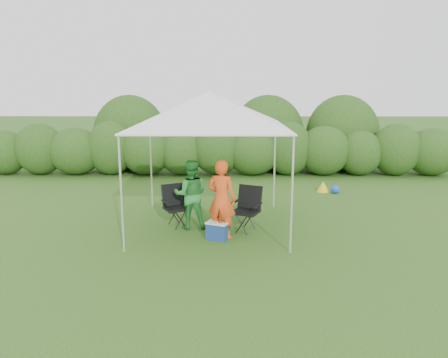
{
  "coord_description": "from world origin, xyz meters",
  "views": [
    {
      "loc": [
        0.39,
        -8.42,
        2.94
      ],
      "look_at": [
        0.29,
        0.4,
        1.05
      ],
      "focal_mm": 35.0,
      "sensor_mm": 36.0,
      "label": 1
    }
  ],
  "objects_px": {
    "chair_right": "(247,205)",
    "woman": "(191,195)",
    "chair_left": "(175,203)",
    "man": "(222,199)",
    "cooler": "(218,230)",
    "canopy": "(210,110)"
  },
  "relations": [
    {
      "from": "woman",
      "to": "cooler",
      "type": "bearing_deg",
      "value": 128.8
    },
    {
      "from": "chair_left",
      "to": "cooler",
      "type": "bearing_deg",
      "value": -70.84
    },
    {
      "from": "chair_right",
      "to": "cooler",
      "type": "height_order",
      "value": "chair_right"
    },
    {
      "from": "woman",
      "to": "cooler",
      "type": "distance_m",
      "value": 1.05
    },
    {
      "from": "chair_left",
      "to": "woman",
      "type": "height_order",
      "value": "woman"
    },
    {
      "from": "chair_right",
      "to": "man",
      "type": "distance_m",
      "value": 0.76
    },
    {
      "from": "canopy",
      "to": "chair_right",
      "type": "distance_m",
      "value": 2.1
    },
    {
      "from": "canopy",
      "to": "chair_left",
      "type": "xyz_separation_m",
      "value": [
        -0.75,
        0.05,
        -1.96
      ]
    },
    {
      "from": "chair_left",
      "to": "woman",
      "type": "xyz_separation_m",
      "value": [
        0.35,
        -0.17,
        0.22
      ]
    },
    {
      "from": "man",
      "to": "canopy",
      "type": "bearing_deg",
      "value": -51.76
    },
    {
      "from": "man",
      "to": "woman",
      "type": "xyz_separation_m",
      "value": [
        -0.65,
        0.59,
        -0.06
      ]
    },
    {
      "from": "canopy",
      "to": "woman",
      "type": "xyz_separation_m",
      "value": [
        -0.4,
        -0.13,
        -1.74
      ]
    },
    {
      "from": "man",
      "to": "chair_left",
      "type": "bearing_deg",
      "value": -18.54
    },
    {
      "from": "man",
      "to": "cooler",
      "type": "bearing_deg",
      "value": 70.62
    },
    {
      "from": "woman",
      "to": "chair_right",
      "type": "bearing_deg",
      "value": 173.42
    },
    {
      "from": "chair_right",
      "to": "woman",
      "type": "xyz_separation_m",
      "value": [
        -1.17,
        0.11,
        0.2
      ]
    },
    {
      "from": "chair_right",
      "to": "woman",
      "type": "height_order",
      "value": "woman"
    },
    {
      "from": "chair_left",
      "to": "cooler",
      "type": "relative_size",
      "value": 1.78
    },
    {
      "from": "woman",
      "to": "cooler",
      "type": "relative_size",
      "value": 2.9
    },
    {
      "from": "chair_right",
      "to": "cooler",
      "type": "distance_m",
      "value": 0.9
    },
    {
      "from": "canopy",
      "to": "man",
      "type": "xyz_separation_m",
      "value": [
        0.25,
        -0.72,
        -1.68
      ]
    },
    {
      "from": "man",
      "to": "woman",
      "type": "relative_size",
      "value": 1.08
    }
  ]
}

